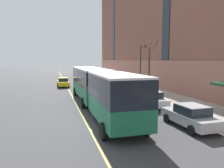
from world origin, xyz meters
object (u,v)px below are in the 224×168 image
object	(u,v)px
city_bus	(97,86)
street_lamp	(141,64)
street_tree_far_uptown	(149,66)
parked_car_white_7	(150,99)
parked_car_white_0	(128,90)
taxi_cab	(63,82)
parked_car_darkgray_1	(102,80)
parked_car_silver_4	(190,116)
parked_car_navy_5	(96,77)

from	to	relation	value
city_bus	street_lamp	world-z (taller)	street_lamp
street_tree_far_uptown	parked_car_white_7	bearing A→B (deg)	-113.82
parked_car_white_7	city_bus	bearing A→B (deg)	169.47
street_tree_far_uptown	street_lamp	xyz separation A→B (m)	(-1.76, -1.51, 0.33)
city_bus	street_tree_far_uptown	xyz separation A→B (m)	(8.41, 6.90, 1.54)
parked_car_white_0	taxi_cab	world-z (taller)	same
parked_car_white_0	parked_car_white_7	distance (m)	6.11
parked_car_darkgray_1	parked_car_white_7	world-z (taller)	same
taxi_cab	street_lamp	size ratio (longest dim) A/B	0.76
taxi_cab	parked_car_white_7	bearing A→B (deg)	-68.01
parked_car_white_0	parked_car_darkgray_1	xyz separation A→B (m)	(-0.03, 14.42, -0.00)
parked_car_white_7	parked_car_white_0	bearing A→B (deg)	91.23
parked_car_silver_4	parked_car_navy_5	distance (m)	33.52
street_tree_far_uptown	street_lamp	distance (m)	2.34
city_bus	street_tree_far_uptown	size ratio (longest dim) A/B	2.76
parked_car_white_0	parked_car_darkgray_1	size ratio (longest dim) A/B	0.99
parked_car_silver_4	city_bus	bearing A→B (deg)	122.80
parked_car_silver_4	taxi_cab	bearing A→B (deg)	106.19
street_lamp	street_tree_far_uptown	bearing A→B (deg)	40.53
parked_car_navy_5	street_lamp	bearing A→B (deg)	-85.15
city_bus	parked_car_navy_5	size ratio (longest dim) A/B	3.99
taxi_cab	street_tree_far_uptown	size ratio (longest dim) A/B	0.66
parked_car_navy_5	street_lamp	xyz separation A→B (m)	(1.76, -20.68, 3.17)
parked_car_darkgray_1	street_tree_far_uptown	size ratio (longest dim) A/B	0.67
street_tree_far_uptown	parked_car_navy_5	bearing A→B (deg)	100.39
city_bus	parked_car_darkgray_1	size ratio (longest dim) A/B	4.09
parked_car_silver_4	street_tree_far_uptown	world-z (taller)	street_tree_far_uptown
parked_car_white_0	parked_car_silver_4	bearing A→B (deg)	-90.11
parked_car_white_7	street_tree_far_uptown	world-z (taller)	street_tree_far_uptown
parked_car_darkgray_1	parked_car_white_7	size ratio (longest dim) A/B	1.05
parked_car_white_7	taxi_cab	bearing A→B (deg)	111.99
street_lamp	parked_car_darkgray_1	bearing A→B (deg)	97.45
parked_car_silver_4	parked_car_navy_5	bearing A→B (deg)	89.84
parked_car_white_0	street_tree_far_uptown	distance (m)	4.89
parked_car_silver_4	street_tree_far_uptown	size ratio (longest dim) A/B	0.66
parked_car_silver_4	parked_car_navy_5	size ratio (longest dim) A/B	0.95
parked_car_navy_5	street_tree_far_uptown	bearing A→B (deg)	-79.61
parked_car_darkgray_1	street_tree_far_uptown	bearing A→B (deg)	-74.10
parked_car_darkgray_1	parked_car_silver_4	xyz separation A→B (m)	(0.01, -27.05, -0.00)
parked_car_silver_4	taxi_cab	xyz separation A→B (m)	(-7.14, 24.60, -0.00)
parked_car_white_7	parked_car_navy_5	bearing A→B (deg)	90.14
city_bus	parked_car_white_0	size ratio (longest dim) A/B	4.11
parked_car_white_0	street_lamp	bearing A→B (deg)	6.58
parked_car_navy_5	street_tree_far_uptown	xyz separation A→B (m)	(3.52, -19.18, 2.84)
parked_car_darkgray_1	taxi_cab	size ratio (longest dim) A/B	1.02
parked_car_white_7	street_tree_far_uptown	bearing A→B (deg)	66.18
parked_car_white_7	street_lamp	bearing A→B (deg)	75.00
parked_car_white_7	street_tree_far_uptown	distance (m)	9.01
parked_car_darkgray_1	taxi_cab	xyz separation A→B (m)	(-7.13, -2.45, -0.00)
city_bus	parked_car_silver_4	world-z (taller)	city_bus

